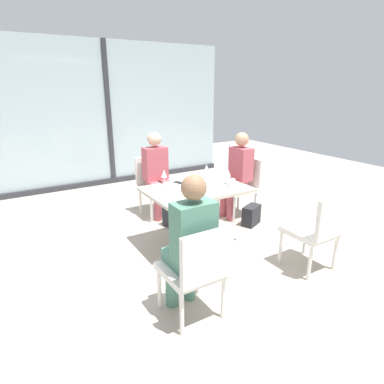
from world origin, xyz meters
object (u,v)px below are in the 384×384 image
(wine_glass_0, at_px, (228,173))
(handbag_1, at_px, (251,215))
(wine_glass_3, at_px, (164,174))
(cell_phone_on_table, at_px, (179,183))
(handbag_0, at_px, (174,215))
(person_front_left, at_px, (190,239))
(chair_front_right, at_px, (318,228))
(coffee_cup, at_px, (232,182))
(wine_glass_2, at_px, (201,184))
(person_far_right, at_px, (237,171))
(wine_glass_1, at_px, (207,168))
(chair_far_right, at_px, (242,183))
(chair_near_window, at_px, (154,182))
(dining_table_main, at_px, (196,204))
(person_near_window, at_px, (157,171))
(chair_front_left, at_px, (197,267))

(wine_glass_0, relative_size, handbag_1, 0.62)
(wine_glass_3, xyz_separation_m, cell_phone_on_table, (0.18, -0.05, -0.13))
(handbag_0, bearing_deg, person_front_left, -126.48)
(chair_front_right, bearing_deg, handbag_0, 110.62)
(handbag_1, bearing_deg, coffee_cup, 179.56)
(wine_glass_2, distance_m, coffee_cup, 0.53)
(person_far_right, bearing_deg, coffee_cup, -133.41)
(person_front_left, bearing_deg, wine_glass_1, 51.83)
(person_far_right, bearing_deg, cell_phone_on_table, -170.55)
(wine_glass_3, distance_m, coffee_cup, 0.83)
(chair_far_right, height_order, person_far_right, person_far_right)
(chair_near_window, bearing_deg, wine_glass_2, -94.10)
(dining_table_main, distance_m, wine_glass_1, 0.57)
(dining_table_main, distance_m, wine_glass_2, 0.43)
(person_far_right, height_order, cell_phone_on_table, person_far_right)
(chair_front_right, distance_m, handbag_0, 2.01)
(wine_glass_2, height_order, handbag_1, wine_glass_2)
(dining_table_main, xyz_separation_m, wine_glass_2, (-0.10, -0.25, 0.33))
(person_near_window, distance_m, wine_glass_1, 0.87)
(chair_far_right, height_order, wine_glass_1, wine_glass_1)
(wine_glass_3, bearing_deg, wine_glass_0, -29.95)
(chair_front_left, distance_m, wine_glass_0, 1.66)
(wine_glass_0, xyz_separation_m, handbag_1, (0.55, 0.14, -0.72))
(dining_table_main, relative_size, wine_glass_3, 6.47)
(dining_table_main, bearing_deg, person_far_right, 25.05)
(person_far_right, height_order, handbag_0, person_far_right)
(chair_front_left, distance_m, chair_front_right, 1.48)
(person_front_left, bearing_deg, cell_phone_on_table, 64.01)
(chair_near_window, xyz_separation_m, chair_front_left, (-0.74, -2.38, 0.00))
(person_near_window, distance_m, person_far_right, 1.17)
(person_far_right, relative_size, wine_glass_2, 6.81)
(dining_table_main, height_order, wine_glass_3, wine_glass_3)
(wine_glass_2, height_order, cell_phone_on_table, wine_glass_2)
(person_far_right, distance_m, cell_phone_on_table, 1.09)
(chair_front_left, relative_size, wine_glass_1, 4.70)
(dining_table_main, bearing_deg, wine_glass_0, -7.78)
(chair_far_right, xyz_separation_m, handbag_0, (-1.07, 0.20, -0.36))
(person_far_right, bearing_deg, wine_glass_2, -146.83)
(handbag_0, bearing_deg, dining_table_main, -106.00)
(person_far_right, bearing_deg, person_near_window, 148.49)
(wine_glass_1, xyz_separation_m, handbag_0, (-0.30, 0.37, -0.72))
(chair_front_left, distance_m, wine_glass_2, 1.19)
(wine_glass_0, height_order, cell_phone_on_table, wine_glass_0)
(person_front_left, bearing_deg, handbag_0, 65.81)
(chair_near_window, distance_m, chair_far_right, 1.32)
(chair_front_right, xyz_separation_m, wine_glass_3, (-1.00, 1.53, 0.37))
(person_front_left, bearing_deg, person_near_window, 71.08)
(chair_near_window, height_order, wine_glass_2, wine_glass_2)
(chair_near_window, xyz_separation_m, person_front_left, (-0.74, -2.27, 0.20))
(person_far_right, bearing_deg, handbag_1, -93.41)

